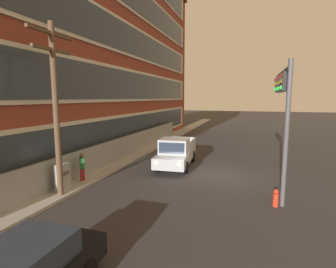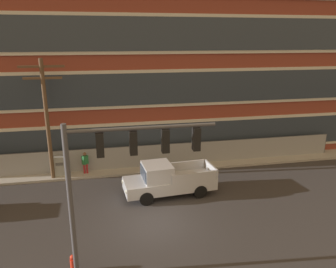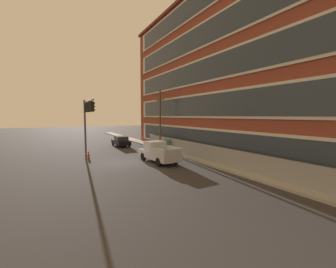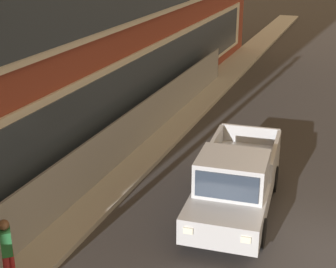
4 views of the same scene
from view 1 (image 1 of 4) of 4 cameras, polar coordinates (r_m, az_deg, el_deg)
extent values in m
plane|color=#333030|center=(16.36, 11.29, -8.98)|extent=(160.00, 160.00, 0.00)
cube|color=#9E9B93|center=(18.57, -12.06, -6.71)|extent=(80.00, 1.78, 0.16)
cube|color=brown|center=(25.10, -22.74, 17.74)|extent=(40.68, 11.71, 18.50)
cube|color=beige|center=(21.58, -9.60, 0.68)|extent=(37.42, 0.10, 2.66)
cube|color=#2D3844|center=(21.55, -9.46, 0.68)|extent=(35.80, 0.06, 2.22)
cube|color=beige|center=(21.44, -9.84, 10.54)|extent=(37.42, 0.10, 2.66)
cube|color=#2D3844|center=(21.41, -9.69, 10.55)|extent=(35.80, 0.06, 2.22)
cube|color=beige|center=(21.93, -10.08, 20.24)|extent=(37.42, 0.10, 2.66)
cube|color=#2D3844|center=(21.90, -9.93, 20.26)|extent=(35.80, 0.06, 2.22)
cube|color=gray|center=(20.24, -9.87, -3.14)|extent=(26.47, 0.04, 1.74)
cylinder|color=#4C4C51|center=(32.42, 0.94, 1.12)|extent=(0.06, 0.06, 1.74)
cylinder|color=#4C4C51|center=(20.09, -9.93, -0.70)|extent=(26.47, 0.05, 0.05)
cylinder|color=#4C4C51|center=(12.14, 24.36, -0.18)|extent=(0.20, 0.20, 6.31)
cylinder|color=#4C4C51|center=(14.86, 23.75, 12.25)|extent=(5.55, 0.14, 0.14)
cube|color=black|center=(13.26, 24.33, 10.44)|extent=(0.28, 0.32, 0.90)
cylinder|color=#4B0807|center=(13.26, 23.62, 11.69)|extent=(0.04, 0.18, 0.18)
cylinder|color=#503E08|center=(13.24, 23.55, 10.48)|extent=(0.04, 0.18, 0.18)
cylinder|color=green|center=(13.23, 23.48, 9.27)|extent=(0.04, 0.18, 0.18)
cube|color=black|center=(14.46, 23.78, 10.20)|extent=(0.28, 0.32, 0.90)
cylinder|color=#4B0807|center=(14.46, 23.12, 11.35)|extent=(0.04, 0.18, 0.18)
cylinder|color=#503E08|center=(14.44, 23.06, 10.24)|extent=(0.04, 0.18, 0.18)
cylinder|color=green|center=(14.43, 23.00, 9.13)|extent=(0.04, 0.18, 0.18)
cube|color=black|center=(15.66, 23.31, 10.00)|extent=(0.28, 0.32, 0.90)
cylinder|color=#4B0807|center=(15.66, 22.70, 11.06)|extent=(0.04, 0.18, 0.18)
cylinder|color=#503E08|center=(15.64, 22.65, 10.04)|extent=(0.04, 0.18, 0.18)
cylinder|color=green|center=(15.63, 22.59, 9.02)|extent=(0.04, 0.18, 0.18)
cube|color=black|center=(16.86, 22.91, 9.83)|extent=(0.28, 0.32, 0.90)
cylinder|color=#4B0807|center=(16.86, 22.35, 10.81)|extent=(0.04, 0.18, 0.18)
cylinder|color=#503E08|center=(16.84, 22.30, 9.86)|extent=(0.04, 0.18, 0.18)
cylinder|color=green|center=(16.83, 22.24, 8.91)|extent=(0.04, 0.18, 0.18)
cube|color=#B2B5BA|center=(18.13, 1.85, -4.71)|extent=(5.59, 2.40, 0.70)
cube|color=#B2B5BA|center=(17.23, 1.36, -2.59)|extent=(1.77, 1.95, 0.94)
cube|color=#283342|center=(16.42, 0.76, -3.11)|extent=(0.19, 1.63, 0.71)
cube|color=#B2B5BA|center=(19.04, 5.34, -2.20)|extent=(2.73, 0.33, 0.56)
cube|color=#B2B5BA|center=(19.37, -0.13, -1.99)|extent=(2.73, 0.33, 0.56)
cube|color=#B2B5BA|center=(20.60, 3.32, -1.40)|extent=(0.25, 1.91, 0.56)
cylinder|color=black|center=(16.49, 3.85, -7.26)|extent=(0.82, 0.32, 0.80)
cylinder|color=black|center=(16.87, -2.32, -6.90)|extent=(0.82, 0.32, 0.80)
cylinder|color=black|center=(19.63, 5.41, -4.81)|extent=(0.82, 0.32, 0.80)
cylinder|color=black|center=(19.95, 0.19, -4.56)|extent=(0.82, 0.32, 0.80)
cube|color=white|center=(15.35, 2.38, -6.65)|extent=(0.08, 0.24, 0.16)
cube|color=white|center=(15.66, -2.64, -6.35)|extent=(0.08, 0.24, 0.16)
cube|color=#283342|center=(7.03, -30.00, -22.67)|extent=(2.29, 1.62, 0.60)
cylinder|color=black|center=(8.76, -27.23, -23.12)|extent=(0.64, 0.20, 0.64)
cylinder|color=brown|center=(12.94, -23.19, 4.12)|extent=(0.26, 0.26, 8.00)
cube|color=brown|center=(13.21, -24.06, 19.43)|extent=(2.72, 0.14, 0.14)
cube|color=brown|center=(13.09, -23.88, 16.44)|extent=(2.31, 0.14, 0.14)
cube|color=#939993|center=(14.01, -21.97, -9.06)|extent=(0.69, 0.42, 1.52)
cube|color=#515151|center=(13.79, -21.33, -7.98)|extent=(0.49, 0.02, 0.20)
cylinder|color=maroon|center=(15.33, -18.30, -8.74)|extent=(0.14, 0.14, 0.85)
cylinder|color=maroon|center=(15.47, -17.91, -8.57)|extent=(0.14, 0.14, 0.85)
cube|color=#236B38|center=(15.21, -18.22, -6.04)|extent=(0.46, 0.44, 0.60)
sphere|color=brown|center=(15.12, -18.29, -4.49)|extent=(0.24, 0.24, 0.24)
cylinder|color=red|center=(12.66, 22.37, -13.16)|extent=(0.24, 0.24, 0.58)
sphere|color=red|center=(12.53, 22.46, -11.53)|extent=(0.22, 0.22, 0.22)
camera|label=2|loc=(19.14, 63.69, 17.09)|focal=35.00mm
camera|label=3|loc=(37.49, 24.96, 7.13)|focal=24.00mm
camera|label=4|loc=(5.31, -8.18, 39.24)|focal=55.00mm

